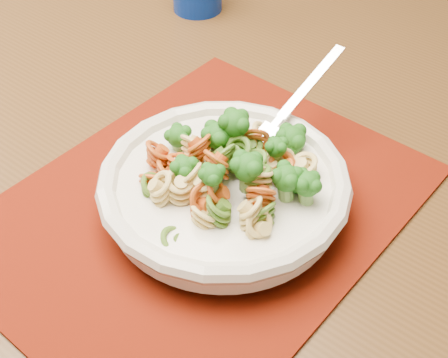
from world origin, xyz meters
name	(u,v)px	position (x,y,z in m)	size (l,w,h in m)	color
dining_table	(158,190)	(0.26, -0.40, 0.68)	(1.73, 1.45, 0.78)	#482D14
placemat	(201,207)	(0.25, -0.54, 0.79)	(0.44, 0.34, 0.00)	#5E1204
pasta_bowl	(224,187)	(0.27, -0.56, 0.82)	(0.25, 0.25, 0.05)	silver
pasta_broccoli_heap	(224,174)	(0.27, -0.56, 0.83)	(0.21, 0.21, 0.06)	#D4C169
fork	(266,134)	(0.34, -0.52, 0.83)	(0.19, 0.02, 0.01)	silver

